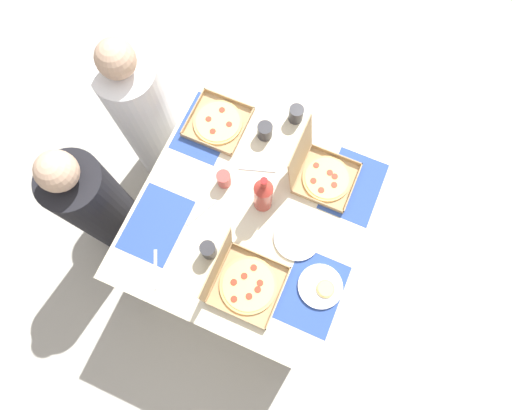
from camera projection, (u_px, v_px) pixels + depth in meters
ground_plane at (256, 239)px, 2.83m from camera, size 6.00×6.00×0.00m
dining_table at (256, 211)px, 2.20m from camera, size 1.27×1.12×0.77m
placemat_near_left at (313, 292)px, 1.96m from camera, size 0.36×0.26×0.00m
placemat_near_right at (353, 186)px, 2.11m from camera, size 0.36×0.26×0.00m
placemat_far_left at (156, 224)px, 2.06m from camera, size 0.36×0.26×0.00m
placemat_far_right at (206, 128)px, 2.21m from camera, size 0.36×0.26×0.00m
pizza_box_corner_left at (321, 173)px, 2.08m from camera, size 0.28×0.32×0.31m
pizza_box_corner_right at (242, 281)px, 1.93m from camera, size 0.31×0.31×0.34m
pizza_box_center at (218, 122)px, 2.21m from camera, size 0.29×0.29×0.04m
plate_far_left at (297, 238)px, 2.03m from camera, size 0.23×0.23×0.02m
plate_far_right at (321, 287)px, 1.96m from camera, size 0.21×0.21×0.03m
soda_bottle at (263, 195)px, 1.96m from camera, size 0.09×0.09×0.32m
cup_clear_left at (208, 250)px, 1.97m from camera, size 0.07×0.07×0.11m
cup_dark at (224, 179)px, 2.08m from camera, size 0.07×0.07×0.09m
cup_clear_right at (296, 114)px, 2.18m from camera, size 0.08×0.08×0.09m
cup_red at (265, 131)px, 2.16m from camera, size 0.08×0.08×0.09m
fork_by_near_left at (202, 212)px, 2.07m from camera, size 0.18×0.09×0.00m
fork_by_far_right at (257, 169)px, 2.14m from camera, size 0.07×0.19×0.00m
fork_by_far_left at (155, 269)px, 1.99m from camera, size 0.18×0.10×0.00m
diner_left_seat at (101, 207)px, 2.35m from camera, size 0.32×0.32×1.16m
diner_right_seat at (147, 120)px, 2.47m from camera, size 0.32×0.32×1.22m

